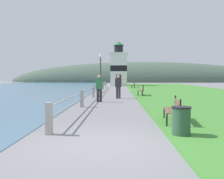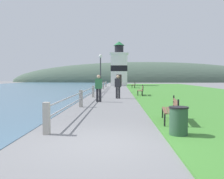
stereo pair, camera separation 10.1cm
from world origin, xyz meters
name	(u,v)px [view 1 (the left image)]	position (x,y,z in m)	size (l,w,h in m)	color
ground_plane	(103,144)	(0.00, 0.00, 0.00)	(160.00, 160.00, 0.00)	slate
grass_verge	(190,92)	(7.71, 19.54, 0.03)	(12.00, 58.63, 0.06)	#428433
seawall_railing	(97,88)	(-1.61, 17.11, 0.56)	(0.18, 32.40, 0.93)	#A8A399
park_bench_near	(173,108)	(2.33, 2.75, 0.54)	(0.69, 1.78, 0.94)	brown
park_bench_midway	(141,90)	(2.35, 15.28, 0.54)	(0.59, 1.88, 0.94)	brown
park_bench_far	(134,84)	(2.57, 29.19, 0.54)	(0.63, 1.85, 0.94)	brown
lighthouse	(119,67)	(0.45, 39.23, 3.40)	(3.35, 3.35, 8.00)	white
person_strolling	(99,87)	(-0.87, 10.20, 0.96)	(0.45, 0.28, 1.78)	#28282D
person_by_railing	(118,86)	(0.38, 12.77, 0.96)	(0.49, 0.36, 1.77)	#28282D
trash_bin	(181,122)	(2.11, 0.78, 0.42)	(0.54, 0.54, 0.84)	#2D5138
lamp_post	(101,66)	(-1.46, 19.86, 2.74)	(0.36, 0.36, 3.96)	#333338
distant_hillside	(144,82)	(8.00, 69.08, 0.00)	(80.00, 16.00, 12.00)	#475B4C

